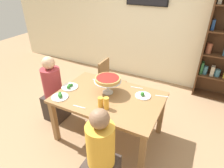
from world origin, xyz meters
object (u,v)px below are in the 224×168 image
cutlery_fork_far (162,96)px  cutlery_knife_far (79,107)px  dining_table (109,102)px  beer_glass_amber_tall (100,102)px  salad_plate_far_diner (143,95)px  beer_glass_amber_short (106,103)px  chair_far_left (109,81)px  salad_plate_spare (70,87)px  water_glass_clear_near (113,80)px  salad_plate_near_diner (60,96)px  deep_dish_pizza_stand (108,80)px  cutlery_knife_near (98,80)px  diner_near_right (101,159)px  diner_head_west (54,94)px  cutlery_fork_near (137,88)px

cutlery_fork_far → cutlery_knife_far: bearing=26.3°
dining_table → beer_glass_amber_tall: (0.02, -0.25, 0.16)m
salad_plate_far_diner → cutlery_fork_far: salad_plate_far_diner is taller
beer_glass_amber_short → cutlery_fork_far: size_ratio=0.90×
chair_far_left → cutlery_knife_far: size_ratio=4.83×
salad_plate_spare → water_glass_clear_near: water_glass_clear_near is taller
salad_plate_near_diner → cutlery_fork_far: (1.25, 0.67, -0.02)m
deep_dish_pizza_stand → cutlery_knife_near: (-0.32, 0.24, -0.20)m
salad_plate_near_diner → cutlery_knife_near: salad_plate_near_diner is taller
deep_dish_pizza_stand → beer_glass_amber_tall: deep_dish_pizza_stand is taller
chair_far_left → cutlery_knife_far: chair_far_left is taller
salad_plate_near_diner → salad_plate_far_diner: bearing=28.6°
deep_dish_pizza_stand → diner_near_right: bearing=-66.3°
diner_head_west → salad_plate_spare: size_ratio=4.67×
salad_plate_spare → chair_far_left: bearing=76.3°
dining_table → diner_head_west: diner_head_west is taller
deep_dish_pizza_stand → salad_plate_spare: 0.62m
beer_glass_amber_tall → water_glass_clear_near: (-0.13, 0.61, -0.01)m
cutlery_knife_near → cutlery_knife_far: size_ratio=1.00×
dining_table → salad_plate_far_diner: salad_plate_far_diner is taller
chair_far_left → beer_glass_amber_short: 1.23m
dining_table → cutlery_fork_near: (0.26, 0.40, 0.09)m
diner_head_west → beer_glass_amber_short: (1.13, -0.24, 0.33)m
salad_plate_near_diner → beer_glass_amber_short: beer_glass_amber_short is taller
deep_dish_pizza_stand → salad_plate_near_diner: size_ratio=1.66×
beer_glass_amber_short → water_glass_clear_near: 0.65m
diner_head_west → salad_plate_far_diner: size_ratio=5.26×
water_glass_clear_near → cutlery_fork_far: bearing=-0.8°
cutlery_knife_far → chair_far_left: bearing=94.0°
salad_plate_spare → cutlery_fork_near: (0.90, 0.45, -0.01)m
beer_glass_amber_short → salad_plate_far_diner: bearing=56.2°
chair_far_left → deep_dish_pizza_stand: deep_dish_pizza_stand is taller
dining_table → deep_dish_pizza_stand: bearing=124.7°
cutlery_fork_far → cutlery_knife_far: size_ratio=1.00×
salad_plate_spare → beer_glass_amber_tall: 0.68m
chair_far_left → salad_plate_spare: (-0.21, -0.86, 0.27)m
salad_plate_spare → cutlery_fork_far: 1.35m
beer_glass_amber_tall → cutlery_fork_far: (0.64, 0.60, -0.07)m
dining_table → chair_far_left: 0.93m
salad_plate_near_diner → cutlery_knife_far: (0.36, -0.06, -0.02)m
diner_near_right → cutlery_fork_near: (-0.05, 1.18, 0.25)m
diner_head_west → cutlery_knife_near: bearing=27.8°
deep_dish_pizza_stand → beer_glass_amber_tall: size_ratio=2.81×
diner_near_right → cutlery_knife_near: 1.33m
chair_far_left → deep_dish_pizza_stand: bearing=26.7°
chair_far_left → salad_plate_near_diner: (-0.17, -1.14, 0.27)m
salad_plate_spare → cutlery_fork_near: size_ratio=1.37×
diner_near_right → salad_plate_near_diner: bearing=63.7°
chair_far_left → salad_plate_near_diner: chair_far_left is taller
salad_plate_far_diner → cutlery_fork_far: (0.24, 0.12, -0.02)m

